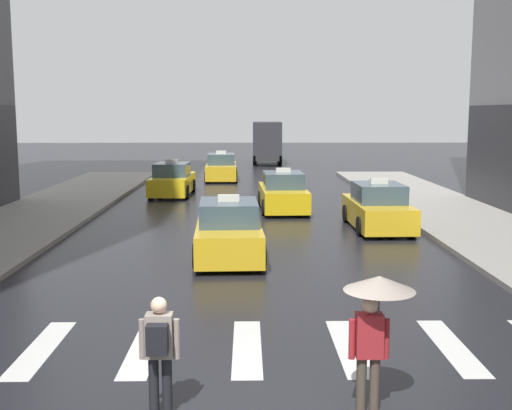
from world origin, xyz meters
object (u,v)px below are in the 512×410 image
Objects in this scene: taxi_third at (283,193)px; taxi_fourth at (172,181)px; pedestrian_with_backpack at (159,347)px; box_truck at (267,141)px; taxi_lead at (229,232)px; taxi_second at (378,209)px; pedestrian_with_umbrella at (376,307)px; taxi_fifth at (221,168)px.

taxi_third and taxi_fourth have the same top height.
box_truck is at bearing 86.25° from pedestrian_with_backpack.
taxi_third is 25.02m from box_truck.
taxi_lead is 6.77m from taxi_second.
pedestrian_with_umbrella reaches higher than taxi_lead.
taxi_lead and taxi_fifth have the same top height.
taxi_second is at bearing 67.55° from pedestrian_with_backpack.
pedestrian_with_umbrella is at bearing -76.96° from taxi_lead.
taxi_fifth is 13.24m from box_truck.
box_truck is at bearing 89.66° from taxi_third.
pedestrian_with_umbrella is (5.42, -23.46, 0.79)m from taxi_fourth.
taxi_fourth is 7.44m from taxi_fifth.
taxi_fifth is 0.60× the size of box_truck.
taxi_third is at bearing 90.63° from pedestrian_with_umbrella.
taxi_third is at bearing 81.66° from pedestrian_with_backpack.
taxi_fourth is 23.59m from pedestrian_with_backpack.
taxi_lead is 8.97m from taxi_third.
taxi_lead is 1.01× the size of taxi_fifth.
taxi_fifth is 30.76m from pedestrian_with_umbrella.
box_truck is 4.60× the size of pedestrian_with_backpack.
pedestrian_with_backpack is (-5.80, -14.04, 0.25)m from taxi_second.
pedestrian_with_umbrella is at bearing -0.10° from pedestrian_with_backpack.
pedestrian_with_umbrella is (-2.91, -14.05, 0.79)m from taxi_second.
pedestrian_with_umbrella is (2.23, -9.64, 0.79)m from taxi_lead.
pedestrian_with_umbrella is at bearing -83.91° from taxi_fifth.
taxi_lead is at bearing 103.04° from pedestrian_with_umbrella.
taxi_second is 1.00× the size of taxi_fifth.
taxi_second is 2.36× the size of pedestrian_with_umbrella.
taxi_lead is 1.00× the size of taxi_fourth.
box_truck reaches higher than taxi_fourth.
pedestrian_with_backpack is at bearing -83.86° from taxi_fourth.
box_truck is (2.18, 33.73, 1.13)m from taxi_lead.
taxi_fourth is (-8.33, 9.42, 0.00)m from taxi_second.
box_truck reaches higher than taxi_fifth.
taxi_fifth reaches higher than pedestrian_with_backpack.
pedestrian_with_backpack is (-2.69, -18.37, 0.25)m from taxi_third.
pedestrian_with_backpack is at bearing -98.34° from taxi_third.
taxi_second is 2.77× the size of pedestrian_with_backpack.
pedestrian_with_backpack is (0.37, -30.57, 0.25)m from taxi_fifth.
pedestrian_with_backpack is (2.52, -23.46, 0.25)m from taxi_fourth.
pedestrian_with_umbrella is 2.95m from pedestrian_with_backpack.
pedestrian_with_umbrella reaches higher than taxi_fourth.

